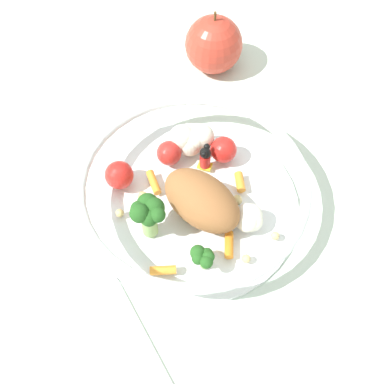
# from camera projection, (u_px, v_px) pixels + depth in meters

# --- Properties ---
(ground_plane) EXTENTS (2.40, 2.40, 0.00)m
(ground_plane) POSITION_uv_depth(u_px,v_px,m) (194.00, 209.00, 0.57)
(ground_plane) COLOR silver
(food_container) EXTENTS (0.26, 0.26, 0.07)m
(food_container) POSITION_uv_depth(u_px,v_px,m) (194.00, 189.00, 0.55)
(food_container) COLOR white
(food_container) RESTS_ON ground_plane
(loose_apple) EXTENTS (0.08, 0.08, 0.09)m
(loose_apple) POSITION_uv_depth(u_px,v_px,m) (214.00, 44.00, 0.67)
(loose_apple) COLOR #BC3828
(loose_apple) RESTS_ON ground_plane
(folded_napkin) EXTENTS (0.20, 0.20, 0.01)m
(folded_napkin) POSITION_uv_depth(u_px,v_px,m) (76.00, 368.00, 0.47)
(folded_napkin) COLOR white
(folded_napkin) RESTS_ON ground_plane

